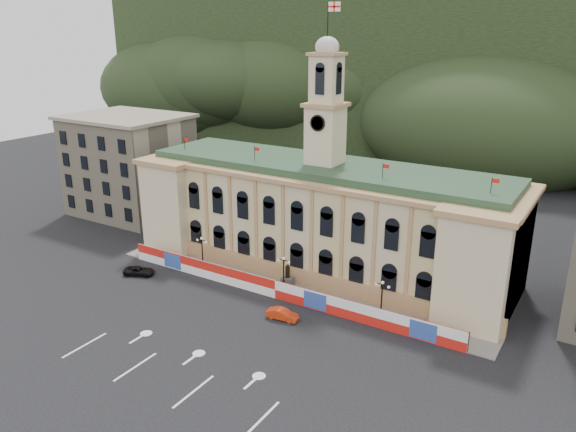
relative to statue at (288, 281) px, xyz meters
The scene contains 13 objects.
ground 18.04m from the statue, 90.00° to the right, with size 260.00×260.00×0.00m, color black.
lane_markings 23.03m from the statue, 90.00° to the right, with size 26.00×10.00×0.02m, color white, non-canonical shape.
hill_ridge 105.59m from the statue, 89.98° to the left, with size 230.00×80.00×64.00m.
city_hall 11.71m from the statue, 90.00° to the left, with size 56.20×17.60×37.10m.
side_building_left 45.63m from the statue, 163.26° to the left, with size 21.00×17.00×18.60m.
hoarding_fence 2.93m from the statue, 88.90° to the right, with size 50.00×0.44×2.50m.
pavement 1.13m from the statue, 90.00° to the right, with size 56.00×5.50×0.16m, color slate.
statue is the anchor object (origin of this frame).
lamp_left 14.16m from the statue, behind, with size 1.96×0.44×5.15m.
lamp_center 2.14m from the statue, 90.00° to the right, with size 1.96×0.44×5.15m.
lamp_right 14.16m from the statue, ahead, with size 1.96×0.44×5.15m.
red_sedan 8.22m from the statue, 62.61° to the right, with size 4.17×1.85×1.33m, color red.
black_suv 21.91m from the statue, 160.65° to the right, with size 4.84×3.67×1.22m, color black.
Camera 1 is at (36.40, -40.76, 34.07)m, focal length 35.00 mm.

